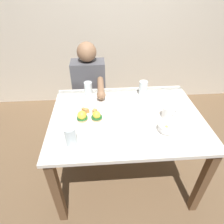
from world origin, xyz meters
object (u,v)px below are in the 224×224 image
object	(u,v)px
coffee_mug	(168,112)
water_glass_extra	(143,89)
dining_table	(126,126)
eggs_benedict_plate	(89,117)
fruit_bowl	(166,127)
water_glass_near	(71,137)
diner_person	(90,89)
water_glass_far	(88,90)
fork	(144,139)

from	to	relation	value
coffee_mug	water_glass_extra	world-z (taller)	water_glass_extra
dining_table	eggs_benedict_plate	bearing A→B (deg)	-172.70
fruit_bowl	water_glass_near	world-z (taller)	water_glass_near
eggs_benedict_plate	water_glass_extra	distance (m)	0.59
fruit_bowl	diner_person	size ratio (longest dim) A/B	0.11
water_glass_near	diner_person	world-z (taller)	diner_person
water_glass_near	fruit_bowl	bearing A→B (deg)	6.92
water_glass_extra	water_glass_near	bearing A→B (deg)	-135.67
water_glass_near	water_glass_far	distance (m)	0.62
eggs_benedict_plate	diner_person	xyz separation A→B (m)	(-0.02, 0.64, -0.12)
water_glass_far	diner_person	bearing A→B (deg)	90.68
coffee_mug	water_glass_far	bearing A→B (deg)	148.35
diner_person	fork	bearing A→B (deg)	-65.99
dining_table	water_glass_near	bearing A→B (deg)	-145.36
dining_table	diner_person	xyz separation A→B (m)	(-0.31, 0.60, 0.02)
dining_table	fork	distance (m)	0.31
dining_table	water_glass_extra	world-z (taller)	water_glass_extra
fork	diner_person	xyz separation A→B (m)	(-0.39, 0.88, -0.09)
fruit_bowl	fork	xyz separation A→B (m)	(-0.18, -0.08, -0.03)
coffee_mug	water_glass_far	size ratio (longest dim) A/B	0.85
eggs_benedict_plate	water_glass_far	world-z (taller)	water_glass_far
coffee_mug	diner_person	world-z (taller)	diner_person
water_glass_far	diner_person	size ratio (longest dim) A/B	0.11
fork	eggs_benedict_plate	bearing A→B (deg)	147.30
eggs_benedict_plate	water_glass_extra	xyz separation A→B (m)	(0.48, 0.34, 0.04)
water_glass_near	fork	bearing A→B (deg)	0.18
fruit_bowl	water_glass_far	distance (m)	0.78
dining_table	water_glass_extra	bearing A→B (deg)	57.89
water_glass_extra	diner_person	distance (m)	0.60
dining_table	fruit_bowl	distance (m)	0.35
coffee_mug	fork	world-z (taller)	coffee_mug
fork	water_glass_near	xyz separation A→B (m)	(-0.49, -0.00, 0.06)
water_glass_extra	diner_person	bearing A→B (deg)	149.05
eggs_benedict_plate	coffee_mug	bearing A→B (deg)	-0.97
fruit_bowl	water_glass_near	bearing A→B (deg)	-173.08
dining_table	water_glass_extra	xyz separation A→B (m)	(0.19, 0.30, 0.17)
eggs_benedict_plate	dining_table	bearing A→B (deg)	7.30
diner_person	eggs_benedict_plate	bearing A→B (deg)	-88.60
coffee_mug	water_glass_near	bearing A→B (deg)	-162.06
eggs_benedict_plate	water_glass_far	distance (m)	0.37
fork	water_glass_near	distance (m)	0.49
water_glass_near	diner_person	size ratio (longest dim) A/B	0.12
fork	water_glass_near	bearing A→B (deg)	-179.82
water_glass_extra	diner_person	xyz separation A→B (m)	(-0.50, 0.30, -0.15)
eggs_benedict_plate	fork	xyz separation A→B (m)	(0.38, -0.24, -0.02)
fork	water_glass_far	size ratio (longest dim) A/B	1.12
water_glass_far	fruit_bowl	bearing A→B (deg)	-43.34
coffee_mug	fork	distance (m)	0.33
fork	water_glass_extra	xyz separation A→B (m)	(0.11, 0.58, 0.06)
fruit_bowl	water_glass_near	distance (m)	0.67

